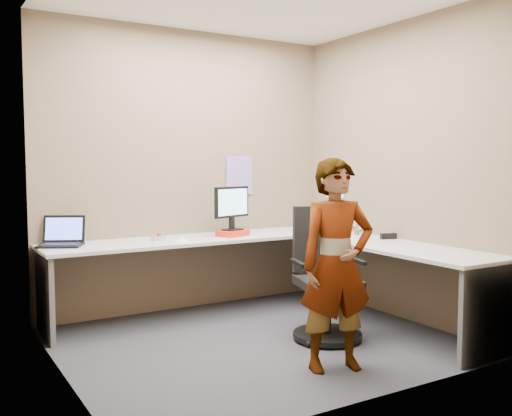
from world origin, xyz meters
TOP-DOWN VIEW (x-y plane):
  - ground at (0.00, 0.00)m, footprint 3.00×3.00m
  - wall_back at (0.00, 1.30)m, footprint 3.00×0.00m
  - wall_right at (1.50, 0.00)m, footprint 0.00×2.70m
  - wall_left at (-1.50, 0.00)m, footprint 0.00×2.70m
  - desk at (0.44, 0.39)m, footprint 2.98×2.58m
  - paper_ream at (0.27, 0.93)m, footprint 0.32×0.28m
  - monitor at (0.27, 0.94)m, footprint 0.43×0.19m
  - laptop at (-1.26, 1.11)m, footprint 0.44×0.42m
  - trackball_mouse at (-0.45, 0.98)m, footprint 0.12×0.08m
  - origami at (-0.31, 0.79)m, footprint 0.10×0.10m
  - stapler at (1.39, -0.00)m, footprint 0.15×0.09m
  - flower at (1.35, 0.39)m, footprint 0.07×0.07m
  - calendar_purple at (0.55, 1.29)m, footprint 0.30×0.01m
  - calendar_white at (1.49, 0.90)m, footprint 0.01×0.28m
  - sticky_note_a at (1.49, 0.55)m, footprint 0.01×0.07m
  - sticky_note_b at (1.49, 0.60)m, footprint 0.01×0.07m
  - sticky_note_c at (1.49, 0.48)m, footprint 0.01×0.07m
  - sticky_note_d at (1.49, 0.70)m, footprint 0.01×0.07m
  - office_chair at (0.52, -0.19)m, footprint 0.60×0.58m
  - person at (0.15, -0.79)m, footprint 0.60×0.47m

SIDE VIEW (x-z plane):
  - ground at x=0.00m, z-range 0.00..0.00m
  - office_chair at x=0.52m, z-range -0.09..0.95m
  - desk at x=0.44m, z-range 0.22..0.95m
  - person at x=0.15m, z-range 0.00..1.46m
  - trackball_mouse at x=-0.45m, z-range 0.72..0.79m
  - paper_ream at x=0.27m, z-range 0.73..0.78m
  - stapler at x=1.39m, z-range 0.73..0.78m
  - origami at x=-0.31m, z-range 0.73..0.79m
  - laptop at x=-1.26m, z-range 0.67..0.92m
  - sticky_note_c at x=1.49m, z-range 0.76..0.84m
  - sticky_note_b at x=1.49m, z-range 0.78..0.86m
  - flower at x=1.35m, z-range 0.77..0.98m
  - sticky_note_d at x=1.49m, z-range 0.88..0.96m
  - sticky_note_a at x=1.49m, z-range 0.91..0.99m
  - monitor at x=0.27m, z-range 0.82..1.24m
  - calendar_white at x=1.49m, z-range 1.06..1.44m
  - calendar_purple at x=0.55m, z-range 1.10..1.50m
  - wall_back at x=0.00m, z-range -0.15..2.85m
  - wall_right at x=1.50m, z-range 0.00..2.70m
  - wall_left at x=-1.50m, z-range 0.00..2.70m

